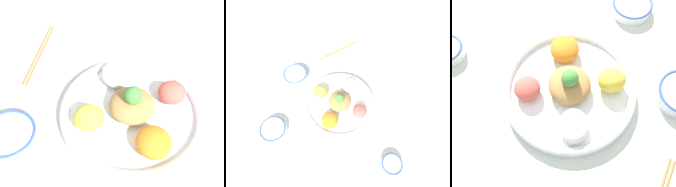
# 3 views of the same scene
# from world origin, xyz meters

# --- Properties ---
(ground_plane) EXTENTS (2.40, 2.40, 0.00)m
(ground_plane) POSITION_xyz_m (0.00, 0.00, 0.00)
(ground_plane) COLOR silver
(salad_platter) EXTENTS (0.33, 0.33, 0.10)m
(salad_platter) POSITION_xyz_m (0.03, -0.04, 0.02)
(salad_platter) COLOR white
(salad_platter) RESTS_ON ground_plane
(rice_bowl_blue) EXTENTS (0.12, 0.12, 0.03)m
(rice_bowl_blue) POSITION_xyz_m (-0.24, -0.21, 0.02)
(rice_bowl_blue) COLOR white
(rice_bowl_blue) RESTS_ON ground_plane
(serving_spoon_main) EXTENTS (0.05, 0.13, 0.01)m
(serving_spoon_main) POSITION_xyz_m (0.10, -0.30, 0.00)
(serving_spoon_main) COLOR silver
(serving_spoon_main) RESTS_ON ground_plane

